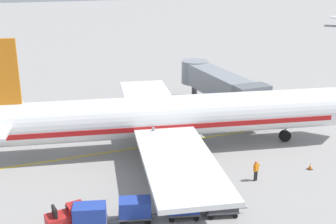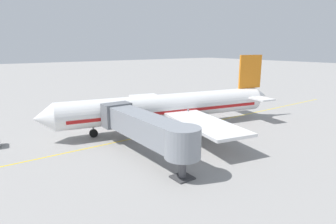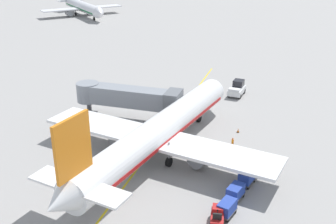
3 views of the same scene
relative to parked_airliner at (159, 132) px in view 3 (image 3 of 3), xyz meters
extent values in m
plane|color=gray|center=(-1.38, -1.60, -3.19)|extent=(400.00, 400.00, 0.00)
cube|color=gold|center=(-1.38, -1.60, -3.18)|extent=(0.24, 80.00, 0.01)
cylinder|color=white|center=(0.05, 0.27, 0.10)|extent=(9.98, 32.10, 3.70)
cube|color=red|center=(0.05, 0.27, -0.36)|extent=(9.51, 29.60, 0.44)
cone|color=white|center=(3.47, 17.12, 0.10)|extent=(4.03, 3.07, 3.63)
cone|color=white|center=(-3.40, -16.79, 0.40)|extent=(3.64, 3.37, 3.14)
cube|color=black|center=(3.11, 15.36, 0.75)|extent=(2.94, 1.63, 0.60)
cube|color=white|center=(-0.14, -0.71, -0.55)|extent=(30.44, 11.05, 0.36)
cylinder|color=gray|center=(-5.38, 1.16, -1.80)|extent=(2.60, 3.53, 2.00)
cylinder|color=gray|center=(5.40, -1.02, -1.80)|extent=(2.60, 3.53, 2.00)
cube|color=orange|center=(-2.92, -14.43, 4.70)|extent=(1.19, 4.38, 5.50)
cube|color=white|center=(-2.89, -14.24, 0.65)|extent=(10.32, 4.53, 0.24)
cylinder|color=black|center=(2.28, 11.24, -2.64)|extent=(0.66, 1.17, 1.10)
cylinder|color=gray|center=(2.28, 11.24, -1.09)|extent=(0.24, 0.24, 2.00)
cylinder|color=black|center=(-2.60, -1.24, -2.64)|extent=(0.66, 1.17, 1.10)
cylinder|color=gray|center=(-2.60, -1.24, -1.09)|extent=(0.24, 0.24, 2.00)
cylinder|color=black|center=(1.91, -2.15, -2.64)|extent=(0.66, 1.17, 1.10)
cylinder|color=gray|center=(1.91, -2.15, -1.09)|extent=(0.24, 0.24, 2.00)
cube|color=gray|center=(-7.26, 9.30, 0.30)|extent=(14.10, 2.80, 2.60)
cube|color=slate|center=(-1.01, 9.30, 0.30)|extent=(2.00, 3.50, 2.99)
cylinder|color=gray|center=(-14.31, 9.30, 0.30)|extent=(3.36, 3.36, 2.86)
cylinder|color=#4C4C51|center=(-14.31, 9.30, -2.09)|extent=(0.70, 0.70, 2.19)
cube|color=#38383A|center=(-14.31, 9.30, -3.11)|extent=(1.80, 1.80, 0.16)
cube|color=silver|center=(5.85, 24.07, -2.34)|extent=(2.68, 4.62, 0.90)
cube|color=black|center=(5.96, 25.05, -1.34)|extent=(1.85, 2.02, 1.10)
cube|color=silver|center=(5.67, 22.54, -1.71)|extent=(1.98, 1.30, 0.36)
cylinder|color=black|center=(6.62, 22.54, -2.79)|extent=(0.44, 0.83, 0.80)
cylinder|color=black|center=(4.76, 22.75, -2.79)|extent=(0.44, 0.83, 0.80)
cylinder|color=black|center=(6.94, 25.38, -2.79)|extent=(0.44, 0.83, 0.80)
cylinder|color=black|center=(5.08, 25.59, -2.79)|extent=(0.44, 0.83, 0.80)
cube|color=#B21E1E|center=(9.30, -10.83, -2.56)|extent=(1.55, 2.65, 0.70)
cube|color=#B21E1E|center=(9.20, -10.15, -1.99)|extent=(1.16, 1.19, 0.44)
cube|color=black|center=(9.40, -11.51, -1.89)|extent=(0.85, 0.28, 0.64)
cylinder|color=black|center=(9.28, -10.71, -1.91)|extent=(0.12, 0.27, 0.54)
cylinder|color=black|center=(8.64, -10.05, -2.91)|extent=(0.28, 0.58, 0.56)
cylinder|color=black|center=(9.71, -9.89, -2.91)|extent=(0.28, 0.58, 0.56)
cube|color=#4C4C51|center=(11.73, -0.81, -2.77)|extent=(1.85, 2.47, 0.12)
cube|color=#2D2D33|center=(11.73, -0.81, -2.16)|extent=(1.76, 2.35, 1.10)
cylinder|color=#4C4C51|center=(12.13, 0.59, -2.78)|extent=(0.26, 0.69, 0.07)
cylinder|color=black|center=(11.43, 0.14, -3.01)|extent=(0.21, 0.38, 0.36)
cylinder|color=black|center=(12.49, -0.17, -3.01)|extent=(0.21, 0.38, 0.36)
cylinder|color=black|center=(10.98, -1.45, -3.01)|extent=(0.21, 0.38, 0.36)
cylinder|color=black|center=(12.04, -1.75, -3.01)|extent=(0.21, 0.38, 0.36)
cube|color=#4C4C51|center=(11.05, -3.35, -2.77)|extent=(1.85, 2.47, 0.12)
cube|color=#233D9E|center=(11.05, -3.35, -2.16)|extent=(1.76, 2.35, 1.10)
cylinder|color=#4C4C51|center=(11.45, -1.95, -2.78)|extent=(0.26, 0.69, 0.07)
cylinder|color=black|center=(10.74, -2.40, -3.01)|extent=(0.21, 0.38, 0.36)
cylinder|color=black|center=(11.81, -2.70, -3.01)|extent=(0.21, 0.38, 0.36)
cylinder|color=black|center=(10.29, -3.99, -3.01)|extent=(0.21, 0.38, 0.36)
cylinder|color=black|center=(11.36, -4.29, -3.01)|extent=(0.21, 0.38, 0.36)
cube|color=#4C4C51|center=(10.31, -6.48, -2.77)|extent=(1.85, 2.47, 0.12)
cube|color=#233D9E|center=(10.31, -6.48, -2.16)|extent=(1.76, 2.35, 1.10)
cylinder|color=#4C4C51|center=(10.71, -5.09, -2.78)|extent=(0.26, 0.69, 0.07)
cylinder|color=black|center=(10.01, -5.54, -3.01)|extent=(0.21, 0.38, 0.36)
cylinder|color=black|center=(11.07, -5.84, -3.01)|extent=(0.21, 0.38, 0.36)
cylinder|color=black|center=(9.55, -7.13, -3.01)|extent=(0.21, 0.38, 0.36)
cylinder|color=black|center=(10.62, -7.43, -3.01)|extent=(0.21, 0.38, 0.36)
cube|color=#4C4C51|center=(9.93, -9.41, -2.77)|extent=(1.85, 2.47, 0.12)
cube|color=#233D9E|center=(9.93, -9.41, -2.16)|extent=(1.76, 2.35, 1.10)
cylinder|color=#4C4C51|center=(10.33, -8.01, -2.78)|extent=(0.26, 0.69, 0.07)
cylinder|color=black|center=(9.62, -8.46, -3.01)|extent=(0.21, 0.38, 0.36)
cylinder|color=black|center=(10.69, -8.76, -3.01)|extent=(0.21, 0.38, 0.36)
cylinder|color=black|center=(9.17, -10.05, -3.01)|extent=(0.21, 0.38, 0.36)
cylinder|color=black|center=(10.24, -10.35, -3.01)|extent=(0.21, 0.38, 0.36)
cylinder|color=#232328|center=(8.29, 4.18, -2.76)|extent=(0.15, 0.15, 0.85)
cylinder|color=#232328|center=(8.34, 3.99, -2.76)|extent=(0.15, 0.15, 0.85)
cube|color=orange|center=(8.32, 4.09, -2.04)|extent=(0.32, 0.43, 0.60)
cylinder|color=orange|center=(8.26, 4.33, -2.09)|extent=(0.14, 0.24, 0.57)
cylinder|color=orange|center=(8.38, 3.84, -2.09)|extent=(0.14, 0.24, 0.57)
sphere|color=tan|center=(8.32, 4.09, -1.61)|extent=(0.22, 0.22, 0.22)
cube|color=red|center=(8.32, 4.09, -1.59)|extent=(0.14, 0.28, 0.10)
cube|color=black|center=(8.28, 9.43, -3.17)|extent=(0.36, 0.36, 0.04)
cone|color=orange|center=(8.28, 9.43, -2.87)|extent=(0.30, 0.30, 0.55)
cylinder|color=white|center=(8.28, 9.43, -2.84)|extent=(0.21, 0.21, 0.06)
cylinder|color=silver|center=(-58.09, 88.88, -0.07)|extent=(24.75, 23.18, 3.52)
cube|color=#196B38|center=(-58.09, 88.88, -0.51)|extent=(22.98, 21.55, 0.42)
cone|color=silver|center=(-46.07, 77.81, -0.07)|extent=(4.01, 4.08, 3.44)
cone|color=silver|center=(-70.25, 100.07, 0.22)|extent=(3.98, 4.00, 2.99)
cube|color=black|center=(-47.33, 78.97, 0.55)|extent=(2.55, 2.65, 0.57)
cube|color=silver|center=(-58.79, 89.52, -0.68)|extent=(22.94, 24.31, 0.34)
cylinder|color=gray|center=(-54.69, 92.85, -1.87)|extent=(3.52, 3.46, 1.90)
cylinder|color=gray|center=(-61.77, 85.16, -1.87)|extent=(3.52, 3.46, 1.90)
cube|color=silver|center=(-68.43, 98.40, 0.46)|extent=(8.25, 8.66, 0.23)
cylinder|color=black|center=(-50.26, 81.67, -2.66)|extent=(1.06, 1.02, 1.04)
cylinder|color=gray|center=(-50.26, 81.67, -1.19)|extent=(0.23, 0.23, 1.90)
cylinder|color=black|center=(-58.01, 91.77, -2.66)|extent=(1.06, 1.02, 1.04)
cylinder|color=gray|center=(-58.01, 91.77, -1.19)|extent=(0.23, 0.23, 1.90)
cylinder|color=black|center=(-60.97, 88.56, -2.66)|extent=(1.06, 1.02, 1.04)
cylinder|color=gray|center=(-60.97, 88.56, -1.19)|extent=(0.23, 0.23, 1.90)
camera|label=1|loc=(34.25, -13.65, 12.67)|focal=46.10mm
camera|label=2|loc=(-33.03, 24.67, 8.76)|focal=30.18mm
camera|label=3|loc=(14.18, -41.65, 21.00)|focal=43.51mm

